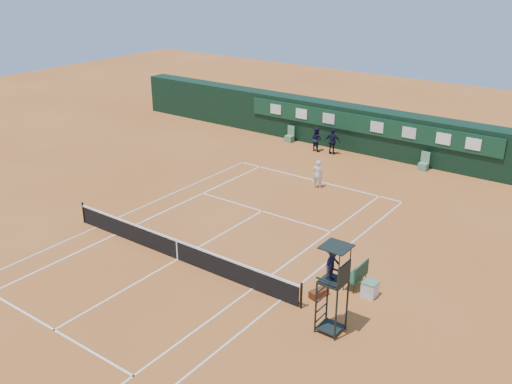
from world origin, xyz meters
TOP-DOWN VIEW (x-y plane):
  - ground at (0.00, 0.00)m, footprint 90.00×90.00m
  - court_lines at (0.00, 0.00)m, footprint 11.05×23.85m
  - tennis_net at (0.00, 0.00)m, footprint 12.90×0.10m
  - back_wall at (0.00, 18.74)m, footprint 40.00×1.65m
  - linesman_chair_left at (-5.50, 17.48)m, footprint 0.55×0.50m
  - linesman_chair_right at (4.50, 17.48)m, footprint 0.55×0.50m
  - umpire_chair at (7.99, -0.58)m, footprint 0.96×0.95m
  - player_bench at (7.44, 2.62)m, footprint 0.56×1.20m
  - tennis_bag at (6.54, 1.10)m, footprint 0.57×0.87m
  - cooler at (8.14, 2.32)m, footprint 0.57×0.57m
  - tennis_ball at (0.62, 5.86)m, footprint 0.07×0.07m
  - player at (0.63, 11.02)m, footprint 0.71×0.61m
  - ball_kid_left at (-2.89, 16.81)m, footprint 0.92×0.79m
  - ball_kid_right at (-1.64, 16.84)m, footprint 1.10×0.59m

SIDE VIEW (x-z plane):
  - ground at x=0.00m, z-range 0.00..0.00m
  - court_lines at x=0.00m, z-range 0.00..0.01m
  - tennis_ball at x=0.62m, z-range 0.00..0.07m
  - tennis_bag at x=6.54m, z-range 0.00..0.30m
  - linesman_chair_left at x=-5.50m, z-range -0.26..0.89m
  - linesman_chair_right at x=4.50m, z-range -0.26..0.89m
  - cooler at x=8.14m, z-range 0.00..0.65m
  - tennis_net at x=0.00m, z-range -0.04..1.06m
  - player_bench at x=7.44m, z-range 0.05..1.15m
  - player at x=0.63m, z-range 0.00..1.65m
  - ball_kid_left at x=-2.89m, z-range 0.00..1.67m
  - ball_kid_right at x=-1.64m, z-range 0.00..1.77m
  - back_wall at x=0.00m, z-range 0.01..3.01m
  - umpire_chair at x=7.99m, z-range 0.75..4.17m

